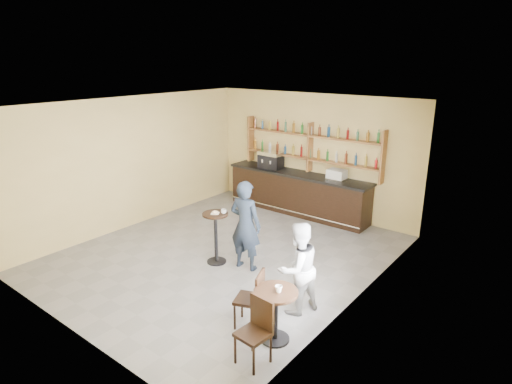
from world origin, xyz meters
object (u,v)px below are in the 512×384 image
Objects in this scene: bar_counter at (297,193)px; patron_second at (298,268)px; pastry_case at (337,175)px; man_main at (245,225)px; pedestal_table at (216,238)px; chair_west at (249,299)px; chair_south at (253,333)px; cafe_table at (275,316)px; espresso_machine at (271,160)px.

patron_second is (2.59, -4.03, 0.23)m from bar_counter.
man_main reaches higher than pastry_case.
bar_counter is 3.82× the size of pedestal_table.
bar_counter is at bearing -128.67° from patron_second.
bar_counter reaches higher than chair_west.
chair_south is at bearing -63.74° from pastry_case.
cafe_table is (1.82, -1.53, -0.50)m from man_main.
man_main is 2.20× the size of cafe_table.
bar_counter is at bearing 119.45° from cafe_table.
espresso_machine reaches higher than pastry_case.
cafe_table is 0.88× the size of chair_west.
bar_counter is 5.32m from chair_west.
patron_second is at bearing 150.08° from man_main.
patron_second is (1.65, -0.67, -0.13)m from man_main.
pastry_case is at bearing -141.66° from patron_second.
man_main is at bearing 140.04° from cafe_table.
pastry_case is 3.72m from pedestal_table.
bar_counter is 3.51m from man_main.
chair_west is at bearing -65.45° from bar_counter.
man_main is at bearing -74.44° from bar_counter.
pastry_case is at bearing 111.35° from chair_south.
cafe_table is at bearing -28.59° from pedestal_table.
chair_south is at bearing 21.96° from chair_west.
cafe_table is at bearing 64.06° from chair_west.
bar_counter is 6.42× the size of espresso_machine.
chair_south is (0.60, -0.65, -0.00)m from chair_west.
bar_counter is 2.26× the size of man_main.
patron_second reaches higher than cafe_table.
espresso_machine is 0.35× the size of man_main.
chair_west is (1.07, -4.84, -0.78)m from pastry_case.
espresso_machine is 1.42× the size of pastry_case.
man_main is at bearing -65.61° from espresso_machine.
man_main is (-0.21, -3.36, -0.34)m from pastry_case.
pedestal_table is at bearing -75.47° from espresso_machine.
espresso_machine reaches higher than chair_west.
chair_south is at bearing 27.35° from patron_second.
cafe_table is at bearing -57.44° from espresso_machine.
patron_second is at bearing 103.18° from chair_south.
pastry_case reaches higher than pedestal_table.
chair_south is (2.50, -1.94, -0.07)m from pedestal_table.
chair_south is 1.51m from patron_second.
pedestal_table is 3.16m from chair_south.
patron_second reaches higher than bar_counter.
chair_south is 0.60× the size of patron_second.
chair_south is (1.67, -5.49, -0.78)m from pastry_case.
pastry_case is at bearing 76.80° from pedestal_table.
espresso_machine is at bearing -120.50° from patron_second.
espresso_machine is at bearing 128.51° from chair_south.
chair_west is at bearing 174.81° from cafe_table.
espresso_machine is at bearing 180.00° from bar_counter.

